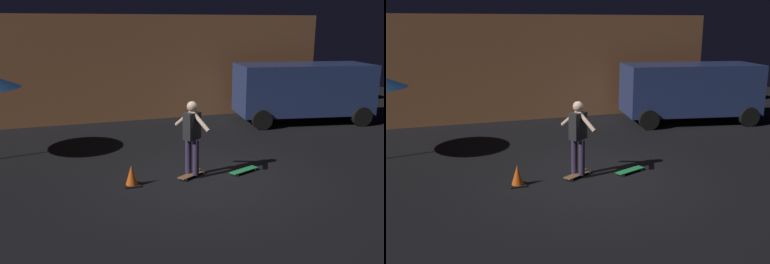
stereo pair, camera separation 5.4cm
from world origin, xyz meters
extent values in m
plane|color=black|center=(0.00, 0.00, 0.00)|extent=(28.00, 28.00, 0.00)
cube|color=#C67A47|center=(0.10, 8.47, 1.85)|extent=(13.37, 4.29, 3.69)
cube|color=navy|center=(5.08, 4.33, 1.18)|extent=(4.85, 2.65, 1.70)
cube|color=black|center=(7.33, 3.95, 1.53)|extent=(0.35, 1.73, 0.64)
cylinder|color=black|center=(6.97, 5.01, 0.33)|extent=(0.69, 0.33, 0.66)
cylinder|color=black|center=(6.64, 3.06, 0.33)|extent=(0.69, 0.33, 0.66)
cylinder|color=black|center=(3.52, 5.60, 0.33)|extent=(0.69, 0.33, 0.66)
cylinder|color=black|center=(3.19, 3.65, 0.33)|extent=(0.69, 0.33, 0.66)
cube|color=olive|center=(-0.36, 0.17, 0.06)|extent=(0.77, 0.58, 0.02)
sphere|color=silver|center=(-0.15, 0.40, 0.03)|extent=(0.05, 0.05, 0.05)
sphere|color=silver|center=(-0.06, 0.25, 0.03)|extent=(0.05, 0.05, 0.05)
sphere|color=silver|center=(-0.66, 0.08, 0.03)|extent=(0.05, 0.05, 0.05)
sphere|color=silver|center=(-0.57, -0.06, 0.03)|extent=(0.05, 0.05, 0.05)
cube|color=green|center=(0.88, 0.06, 0.06)|extent=(0.80, 0.48, 0.02)
sphere|color=silver|center=(0.64, -0.13, 0.03)|extent=(0.05, 0.05, 0.05)
sphere|color=silver|center=(0.57, 0.02, 0.03)|extent=(0.05, 0.05, 0.05)
sphere|color=silver|center=(1.19, 0.09, 0.03)|extent=(0.05, 0.05, 0.05)
sphere|color=silver|center=(1.13, 0.25, 0.03)|extent=(0.05, 0.05, 0.05)
cylinder|color=#382D4C|center=(-0.41, 0.26, 0.48)|extent=(0.14, 0.14, 0.82)
cylinder|color=#382D4C|center=(-0.30, 0.07, 0.48)|extent=(0.14, 0.14, 0.82)
cube|color=#262628|center=(-0.36, 0.17, 1.19)|extent=(0.44, 0.39, 0.60)
sphere|color=beige|center=(-0.36, 0.17, 1.62)|extent=(0.23, 0.23, 0.23)
cylinder|color=beige|center=(-0.47, 0.36, 1.34)|extent=(0.36, 0.51, 0.46)
cylinder|color=beige|center=(-0.24, -0.02, 1.34)|extent=(0.36, 0.51, 0.46)
cube|color=black|center=(-1.75, 0.06, 0.01)|extent=(0.34, 0.34, 0.03)
cone|color=#EA5914|center=(-1.75, 0.06, 0.23)|extent=(0.28, 0.28, 0.46)
camera|label=1|loc=(-3.17, -8.42, 3.37)|focal=39.49mm
camera|label=2|loc=(-3.11, -8.43, 3.37)|focal=39.49mm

